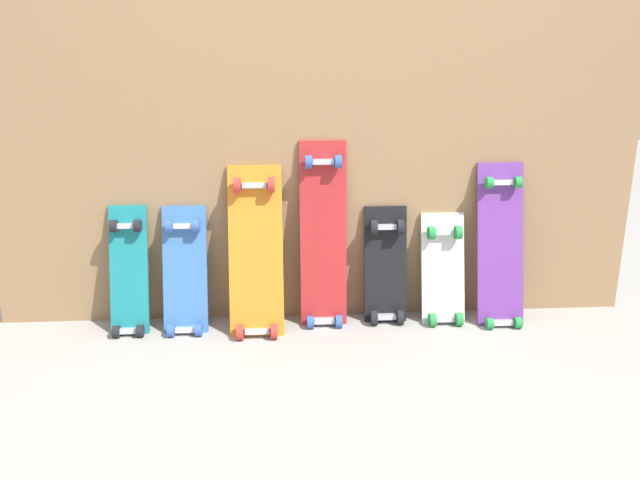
{
  "coord_description": "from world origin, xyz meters",
  "views": [
    {
      "loc": [
        -0.18,
        -2.69,
        1.17
      ],
      "look_at": [
        0.0,
        -0.07,
        0.4
      ],
      "focal_mm": 35.51,
      "sensor_mm": 36.0,
      "label": 1
    }
  ],
  "objects": [
    {
      "name": "skateboard_orange",
      "position": [
        -0.28,
        -0.08,
        0.32
      ],
      "size": [
        0.23,
        0.28,
        0.78
      ],
      "color": "orange",
      "rests_on": "ground"
    },
    {
      "name": "plywood_wall_panel",
      "position": [
        0.0,
        0.07,
        0.79
      ],
      "size": [
        2.87,
        0.04,
        1.58
      ],
      "primitive_type": "cube",
      "color": "#99724C",
      "rests_on": "ground"
    },
    {
      "name": "ground_plane",
      "position": [
        0.0,
        0.0,
        0.0
      ],
      "size": [
        12.0,
        12.0,
        0.0
      ],
      "primitive_type": "plane",
      "color": "#9E9991"
    },
    {
      "name": "skateboard_white",
      "position": [
        0.56,
        -0.04,
        0.21
      ],
      "size": [
        0.2,
        0.2,
        0.56
      ],
      "color": "silver",
      "rests_on": "ground"
    },
    {
      "name": "skateboard_red",
      "position": [
        0.02,
        -0.02,
        0.37
      ],
      "size": [
        0.2,
        0.18,
        0.88
      ],
      "color": "#B22626",
      "rests_on": "ground"
    },
    {
      "name": "skateboard_black",
      "position": [
        0.3,
        -0.02,
        0.23
      ],
      "size": [
        0.19,
        0.17,
        0.58
      ],
      "color": "black",
      "rests_on": "ground"
    },
    {
      "name": "skateboard_purple",
      "position": [
        0.81,
        -0.06,
        0.32
      ],
      "size": [
        0.21,
        0.24,
        0.78
      ],
      "color": "#6B338C",
      "rests_on": "ground"
    },
    {
      "name": "skateboard_teal",
      "position": [
        -0.83,
        -0.05,
        0.24
      ],
      "size": [
        0.16,
        0.22,
        0.62
      ],
      "color": "#197A7F",
      "rests_on": "ground"
    },
    {
      "name": "skateboard_blue",
      "position": [
        -0.59,
        -0.05,
        0.23
      ],
      "size": [
        0.19,
        0.22,
        0.61
      ],
      "color": "#386BAD",
      "rests_on": "ground"
    }
  ]
}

